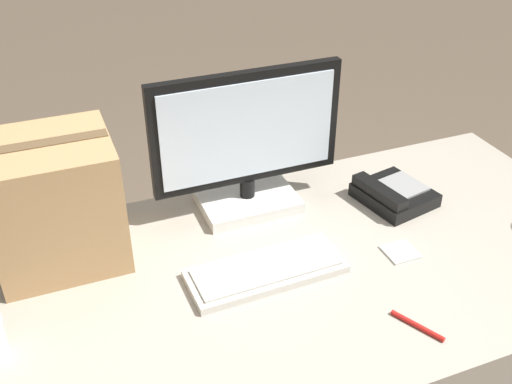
# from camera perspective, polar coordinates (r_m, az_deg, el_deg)

# --- Properties ---
(office_desk) EXTENTS (1.80, 0.90, 0.72)m
(office_desk) POSITION_cam_1_polar(r_m,az_deg,el_deg) (1.83, 4.06, -15.40)
(office_desk) COLOR #A89E8E
(office_desk) RESTS_ON ground_plane
(monitor) EXTENTS (0.55, 0.21, 0.42)m
(monitor) POSITION_cam_1_polar(r_m,az_deg,el_deg) (1.70, -0.85, 4.11)
(monitor) COLOR white
(monitor) RESTS_ON office_desk
(keyboard) EXTENTS (0.41, 0.17, 0.03)m
(keyboard) POSITION_cam_1_polar(r_m,az_deg,el_deg) (1.54, 0.97, -7.50)
(keyboard) COLOR beige
(keyboard) RESTS_ON office_desk
(desk_phone) EXTENTS (0.23, 0.24, 0.07)m
(desk_phone) POSITION_cam_1_polar(r_m,az_deg,el_deg) (1.85, 12.90, -0.19)
(desk_phone) COLOR black
(desk_phone) RESTS_ON office_desk
(cardboard_box) EXTENTS (0.31, 0.29, 0.34)m
(cardboard_box) POSITION_cam_1_polar(r_m,az_deg,el_deg) (1.60, -18.61, -0.92)
(cardboard_box) COLOR tan
(cardboard_box) RESTS_ON office_desk
(pen_marker) EXTENTS (0.07, 0.13, 0.01)m
(pen_marker) POSITION_cam_1_polar(r_m,az_deg,el_deg) (1.45, 15.12, -12.18)
(pen_marker) COLOR red
(pen_marker) RESTS_ON office_desk
(sticky_note_pad) EXTENTS (0.08, 0.08, 0.01)m
(sticky_note_pad) POSITION_cam_1_polar(r_m,az_deg,el_deg) (1.66, 13.56, -5.57)
(sticky_note_pad) COLOR silver
(sticky_note_pad) RESTS_ON office_desk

